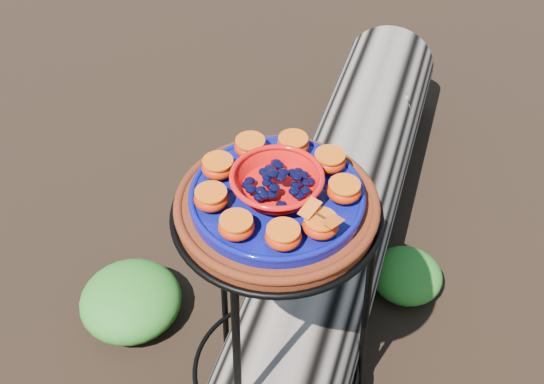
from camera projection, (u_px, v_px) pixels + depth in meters
plant_stand at (276, 321)px, 1.53m from camera, size 0.44×0.44×0.70m
terracotta_saucer at (277, 207)px, 1.27m from camera, size 0.38×0.38×0.03m
cobalt_plate at (277, 197)px, 1.26m from camera, size 0.32×0.32×0.02m
red_bowl at (277, 184)px, 1.23m from camera, size 0.16×0.16×0.04m
glass_gems at (277, 171)px, 1.21m from camera, size 0.13×0.13×0.02m
orange_half_0 at (320, 225)px, 1.17m from camera, size 0.06×0.06×0.03m
orange_half_1 at (344, 191)px, 1.23m from camera, size 0.06×0.06×0.03m
orange_half_2 at (330, 161)px, 1.28m from camera, size 0.06×0.06×0.03m
orange_half_3 at (293, 145)px, 1.32m from camera, size 0.06×0.06×0.03m
orange_half_4 at (250, 147)px, 1.31m from camera, size 0.06×0.06×0.03m
orange_half_5 at (218, 167)px, 1.27m from camera, size 0.06×0.06×0.03m
orange_half_6 at (211, 198)px, 1.21m from camera, size 0.06×0.06×0.03m
orange_half_7 at (236, 227)px, 1.16m from camera, size 0.06×0.06×0.03m
orange_half_8 at (283, 236)px, 1.15m from camera, size 0.06×0.06×0.03m
butterfly at (321, 215)px, 1.15m from camera, size 0.10×0.07×0.02m
driftwood_log at (336, 222)px, 2.00m from camera, size 1.69×1.36×0.33m
foliage_right at (406, 274)px, 2.00m from camera, size 0.21×0.21×0.11m
foliage_back at (130, 299)px, 1.91m from camera, size 0.29×0.29×0.14m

